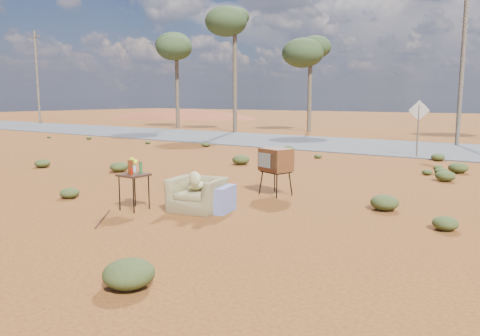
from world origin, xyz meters
The scene contains 14 objects.
ground centered at (0.00, 0.00, 0.00)m, with size 140.00×140.00×0.00m, color brown.
highway centered at (0.00, 15.00, 0.02)m, with size 140.00×7.00×0.04m, color #565659.
dirt_mound centered at (-30.00, 34.00, 0.00)m, with size 26.00×18.00×2.00m, color #A04726.
armchair centered at (0.11, 0.51, 0.42)m, with size 1.29×0.98×0.89m.
tv_unit centered at (0.56, 2.73, 0.82)m, with size 0.82×0.74×1.11m.
side_table centered at (-1.10, -0.17, 0.77)m, with size 0.52×0.52×1.04m.
rusty_bar centered at (-0.98, -1.10, 0.02)m, with size 0.03×0.03×1.28m, color #4F2715.
road_sign centered at (1.50, 12.00, 1.50)m, with size 0.78×0.06×2.19m.
eucalyptus_far_left centered at (-18.00, 20.00, 5.94)m, with size 3.20×3.20×7.10m.
eucalyptus_left centered at (-12.00, 19.00, 6.92)m, with size 3.20×3.20×8.10m.
eucalyptus_near_left centered at (-8.00, 22.00, 5.45)m, with size 3.20×3.20×6.60m.
utility_pole_west centered at (-32.00, 17.50, 4.15)m, with size 1.40×0.20×8.00m.
utility_pole_center centered at (2.00, 17.50, 4.15)m, with size 1.40×0.20×8.00m.
scrub_patch centered at (-0.82, 4.41, 0.14)m, with size 17.49×8.07×0.33m.
Camera 1 is at (6.00, -6.71, 2.27)m, focal length 35.00 mm.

